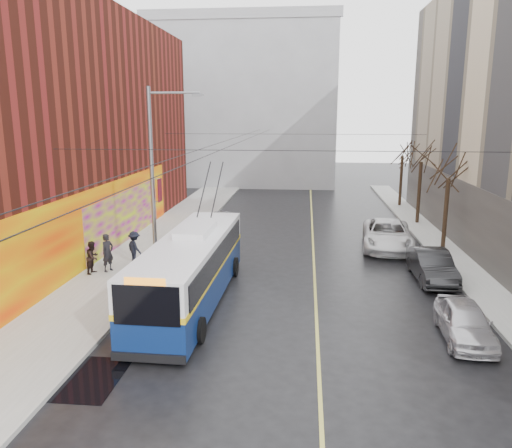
% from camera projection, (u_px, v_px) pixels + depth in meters
% --- Properties ---
extents(ground, '(140.00, 140.00, 0.00)m').
position_uv_depth(ground, '(267.00, 389.00, 14.38)').
color(ground, black).
rests_on(ground, ground).
extents(sidewalk_left, '(4.00, 60.00, 0.15)m').
position_uv_depth(sidewalk_left, '(137.00, 260.00, 26.80)').
color(sidewalk_left, gray).
rests_on(sidewalk_left, ground).
extents(sidewalk_right, '(2.00, 60.00, 0.15)m').
position_uv_depth(sidewalk_right, '(464.00, 270.00, 25.14)').
color(sidewalk_right, gray).
rests_on(sidewalk_right, ground).
extents(lane_line, '(0.12, 50.00, 0.01)m').
position_uv_depth(lane_line, '(314.00, 256.00, 27.83)').
color(lane_line, '#BFB74C').
rests_on(lane_line, ground).
extents(building_left, '(12.11, 36.00, 14.00)m').
position_uv_depth(building_left, '(4.00, 128.00, 28.02)').
color(building_left, '#561B11').
rests_on(building_left, ground).
extents(building_far, '(20.50, 12.10, 18.00)m').
position_uv_depth(building_far, '(246.00, 103.00, 56.73)').
color(building_far, gray).
rests_on(building_far, ground).
extents(streetlight_pole, '(2.65, 0.60, 9.00)m').
position_uv_depth(streetlight_pole, '(155.00, 177.00, 23.65)').
color(streetlight_pole, slate).
rests_on(streetlight_pole, ground).
extents(catenary_wires, '(18.00, 60.00, 0.22)m').
position_uv_depth(catenary_wires, '(243.00, 142.00, 27.63)').
color(catenary_wires, black).
extents(tree_near, '(3.20, 3.20, 6.40)m').
position_uv_depth(tree_near, '(450.00, 165.00, 27.98)').
color(tree_near, black).
rests_on(tree_near, ground).
extents(tree_mid, '(3.20, 3.20, 6.68)m').
position_uv_depth(tree_mid, '(422.00, 151.00, 34.72)').
color(tree_mid, black).
rests_on(tree_mid, ground).
extents(tree_far, '(3.20, 3.20, 6.57)m').
position_uv_depth(tree_far, '(403.00, 146.00, 41.54)').
color(tree_far, black).
rests_on(tree_far, ground).
extents(puddle, '(2.15, 2.71, 0.01)m').
position_uv_depth(puddle, '(85.00, 378.00, 14.93)').
color(puddle, black).
rests_on(puddle, ground).
extents(pigeons_flying, '(2.84, 3.75, 2.74)m').
position_uv_depth(pigeons_flying, '(249.00, 124.00, 22.53)').
color(pigeons_flying, slate).
extents(trolleybus, '(2.85, 11.43, 5.38)m').
position_uv_depth(trolleybus, '(191.00, 268.00, 20.69)').
color(trolleybus, '#0A1E50').
rests_on(trolleybus, ground).
extents(parked_car_a, '(1.76, 4.00, 1.34)m').
position_uv_depth(parked_car_a, '(464.00, 321.00, 17.40)').
color(parked_car_a, silver).
rests_on(parked_car_a, ground).
extents(parked_car_b, '(1.62, 4.48, 1.47)m').
position_uv_depth(parked_car_b, '(432.00, 266.00, 23.58)').
color(parked_car_b, black).
rests_on(parked_car_b, ground).
extents(parked_car_c, '(3.30, 6.18, 1.65)m').
position_uv_depth(parked_car_c, '(387.00, 235.00, 29.22)').
color(parked_car_c, silver).
rests_on(parked_car_c, ground).
extents(following_car, '(2.29, 4.66, 1.53)m').
position_uv_depth(following_car, '(221.00, 224.00, 32.51)').
color(following_car, '#B6B6BB').
rests_on(following_car, ground).
extents(pedestrian_a, '(0.70, 0.81, 1.88)m').
position_uv_depth(pedestrian_a, '(108.00, 253.00, 24.49)').
color(pedestrian_a, black).
rests_on(pedestrian_a, sidewalk_left).
extents(pedestrian_b, '(0.71, 0.86, 1.61)m').
position_uv_depth(pedestrian_b, '(93.00, 257.00, 24.19)').
color(pedestrian_b, black).
rests_on(pedestrian_b, sidewalk_left).
extents(pedestrian_c, '(1.24, 1.20, 1.70)m').
position_uv_depth(pedestrian_c, '(135.00, 247.00, 25.81)').
color(pedestrian_c, black).
rests_on(pedestrian_c, sidewalk_left).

